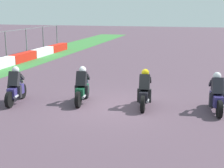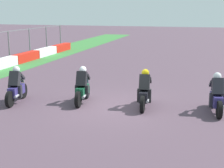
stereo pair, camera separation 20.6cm
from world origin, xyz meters
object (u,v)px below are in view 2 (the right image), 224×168
(rider_lane_a, at_px, (217,96))
(rider_lane_b, at_px, (145,92))
(rider_lane_d, at_px, (16,88))
(rider_lane_c, at_px, (82,88))

(rider_lane_a, bearing_deg, rider_lane_b, 82.93)
(rider_lane_a, distance_m, rider_lane_b, 2.70)
(rider_lane_a, height_order, rider_lane_d, same)
(rider_lane_a, height_order, rider_lane_b, same)
(rider_lane_a, distance_m, rider_lane_c, 5.28)
(rider_lane_b, distance_m, rider_lane_d, 5.28)
(rider_lane_d, bearing_deg, rider_lane_b, -90.79)
(rider_lane_b, relative_size, rider_lane_c, 1.00)
(rider_lane_a, relative_size, rider_lane_c, 1.00)
(rider_lane_c, xyz_separation_m, rider_lane_d, (-0.71, 2.64, 0.00))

